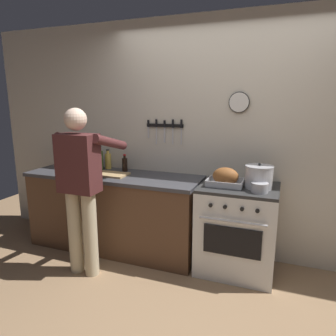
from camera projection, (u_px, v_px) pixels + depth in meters
The scene contains 13 objects.
ground_plane at pixel (187, 327), 2.42m from camera, with size 8.00×8.00×0.00m, color #937251.
wall_back at pixel (225, 140), 3.37m from camera, with size 6.00×0.13×2.60m.
counter_block at pixel (115, 211), 3.64m from camera, with size 2.03×0.65×0.90m.
stove at pixel (237, 229), 3.15m from camera, with size 0.76×0.67×0.90m.
person_cook at pixel (81, 182), 3.00m from camera, with size 0.51×0.63×1.66m.
roasting_pan at pixel (225, 178), 3.04m from camera, with size 0.35×0.26×0.18m.
stock_pot at pixel (259, 177), 2.96m from camera, with size 0.26×0.26×0.25m.
saucepan at pixel (260, 187), 2.84m from camera, with size 0.15×0.15×0.09m.
cutting_board at pixel (111, 174), 3.48m from camera, with size 0.36×0.24×0.02m, color tan.
bottle_hot_sauce at pixel (97, 166), 3.64m from camera, with size 0.04×0.04×0.18m.
bottle_olive_oil at pixel (101, 160), 3.72m from camera, with size 0.06×0.06×0.30m.
bottle_soy_sauce at pixel (125, 164), 3.66m from camera, with size 0.06×0.06×0.20m.
bottle_cooking_oil at pixel (108, 161), 3.80m from camera, with size 0.08×0.08×0.24m.
Camera 1 is at (0.60, -2.01, 1.73)m, focal length 33.17 mm.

